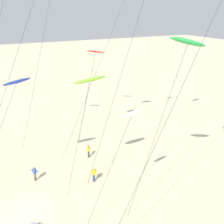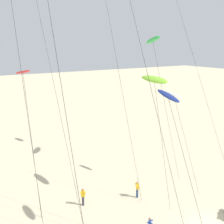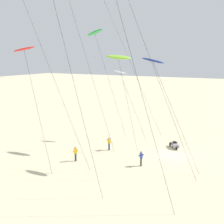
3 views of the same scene
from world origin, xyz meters
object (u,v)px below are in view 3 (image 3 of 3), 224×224
object	(u,v)px
kite_lime	(118,57)
kite_red	(24,51)
kite_flyer_middle	(141,158)
kite_flyer_furthest	(109,143)
kite_green	(95,33)
beach_buggy	(175,145)
kite_white	(121,73)
kite_navy	(153,62)
kite_flyer_nearest	(76,153)

from	to	relation	value
kite_lime	kite_red	size ratio (longest dim) A/B	0.95
kite_flyer_middle	kite_flyer_furthest	distance (m)	6.36
kite_green	beach_buggy	world-z (taller)	kite_green
kite_red	kite_flyer_furthest	xyz separation A→B (m)	(9.12, -4.44, -11.29)
kite_white	kite_navy	world-z (taller)	kite_navy
kite_lime	beach_buggy	world-z (taller)	kite_lime
kite_flyer_furthest	kite_flyer_nearest	bearing A→B (deg)	163.61
kite_red	kite_navy	distance (m)	12.81
kite_white	kite_red	world-z (taller)	kite_red
kite_red	beach_buggy	distance (m)	21.55
kite_navy	beach_buggy	distance (m)	12.91
kite_lime	kite_flyer_middle	bearing A→B (deg)	-130.80
kite_red	kite_green	xyz separation A→B (m)	(15.40, 1.28, 2.81)
kite_white	kite_flyer_nearest	xyz separation A→B (m)	(-10.65, 0.35, -8.42)
kite_flyer_nearest	kite_flyer_furthest	world-z (taller)	same
kite_red	kite_flyer_furthest	bearing A→B (deg)	-25.96
kite_lime	kite_flyer_nearest	xyz separation A→B (m)	(-6.33, 2.18, -10.62)
kite_navy	kite_white	bearing A→B (deg)	43.69
kite_white	beach_buggy	xyz separation A→B (m)	(-0.74, -8.26, -8.89)
kite_flyer_middle	beach_buggy	xyz separation A→B (m)	(7.83, -1.52, -0.46)
kite_lime	kite_flyer_nearest	bearing A→B (deg)	161.03
beach_buggy	kite_red	bearing A→B (deg)	140.29
kite_navy	beach_buggy	bearing A→B (deg)	-5.31
kite_green	beach_buggy	bearing A→B (deg)	-96.70
kite_red	kite_navy	bearing A→B (deg)	-58.39
kite_flyer_middle	kite_flyer_nearest	bearing A→B (deg)	106.38
kite_red	kite_navy	world-z (taller)	kite_red
kite_flyer_nearest	kite_flyer_furthest	xyz separation A→B (m)	(5.14, -1.51, 0.00)
kite_navy	kite_lime	bearing A→B (deg)	57.86
kite_white	kite_flyer_nearest	bearing A→B (deg)	178.11
kite_red	kite_flyer_nearest	world-z (taller)	kite_red
kite_white	kite_flyer_furthest	world-z (taller)	kite_white
kite_lime	kite_flyer_middle	world-z (taller)	kite_lime
kite_white	kite_navy	bearing A→B (deg)	-136.31
kite_lime	beach_buggy	size ratio (longest dim) A/B	5.82
kite_white	beach_buggy	distance (m)	12.15
kite_lime	kite_flyer_middle	xyz separation A→B (m)	(-4.24, -4.92, -10.62)
kite_navy	kite_flyer_furthest	world-z (taller)	kite_navy
kite_green	kite_flyer_middle	size ratio (longest dim) A/B	9.38
kite_white	kite_flyer_middle	bearing A→B (deg)	-141.80
kite_green	kite_flyer_middle	distance (m)	20.34
kite_green	kite_flyer_furthest	xyz separation A→B (m)	(-6.27, -5.72, -14.10)
kite_flyer_furthest	beach_buggy	size ratio (longest dim) A/B	0.81
kite_green	kite_flyer_nearest	size ratio (longest dim) A/B	9.38
kite_green	kite_flyer_furthest	world-z (taller)	kite_green
kite_green	kite_flyer_furthest	distance (m)	16.46
kite_green	kite_flyer_middle	world-z (taller)	kite_green
kite_flyer_nearest	kite_flyer_middle	xyz separation A→B (m)	(2.08, -7.09, 0.00)
kite_navy	kite_green	size ratio (longest dim) A/B	0.74
kite_lime	kite_navy	world-z (taller)	kite_lime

